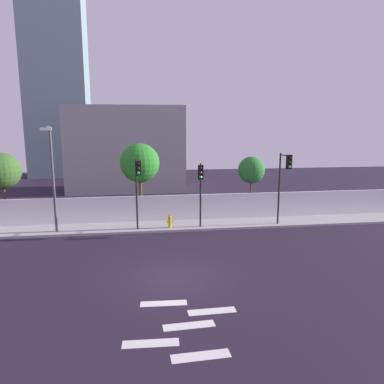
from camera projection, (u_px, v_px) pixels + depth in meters
The scene contains 14 objects.
ground_plane at pixel (174, 277), 16.40m from camera, with size 80.00×80.00×0.00m, color #231A2B.
sidewalk at pixel (163, 226), 24.37m from camera, with size 36.00×2.40×0.15m, color #A2A2A2.
perimeter_wall at pixel (162, 208), 25.45m from camera, with size 36.00×0.18×1.80m, color silver.
crosswalk_marking at pixel (183, 326), 12.40m from camera, with size 4.12×3.92×0.01m.
traffic_light_left at pixel (137, 180), 22.37m from camera, with size 0.39×1.24×4.55m.
traffic_light_center at pixel (201, 182), 22.92m from camera, with size 0.41×1.29×4.22m.
traffic_light_right at pixel (284, 174), 23.45m from camera, with size 0.35×1.62×4.82m.
street_lamp_curbside at pixel (52, 171), 22.01m from camera, with size 0.62×2.05×6.59m.
fire_hydrant at pixel (170, 221), 23.73m from camera, with size 0.44×0.26×0.85m.
roadside_tree_leftmost at pixel (2, 171), 24.72m from camera, with size 2.51×2.51×4.96m.
roadside_tree_midleft at pixel (140, 163), 25.93m from camera, with size 2.83×2.83×5.54m.
roadside_tree_midright at pixel (251, 170), 27.19m from camera, with size 2.02×2.02×4.49m.
low_building_distant at pixel (127, 149), 38.09m from camera, with size 11.93×6.00×8.74m, color #979797.
tower_on_skyline at pixel (56, 71), 46.83m from camera, with size 7.72×5.00×27.33m, color gray.
Camera 1 is at (-1.34, -15.39, 6.78)m, focal length 33.84 mm.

